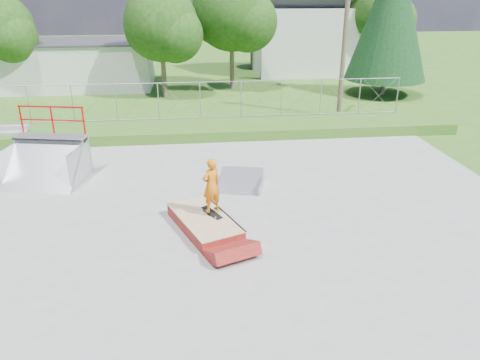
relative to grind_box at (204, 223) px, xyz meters
The scene contains 19 objects.
ground 0.36m from the grind_box, ahead, with size 120.00×120.00×0.00m, color #2D601B.
concrete_pad 0.35m from the grind_box, ahead, with size 20.00×16.00×0.04m, color gray.
grass_berm 9.47m from the grind_box, 88.23° to the left, with size 24.00×3.00×0.50m, color #2D601B.
grind_box is the anchor object (origin of this frame).
quarter_pipe 6.91m from the grind_box, 142.88° to the left, with size 2.55×2.15×2.55m, color #ACAFB4, non-canonical shape.
flat_bank_ramp 3.22m from the grind_box, 64.43° to the left, with size 1.49×1.59×0.46m, color #ACAFB4, non-canonical shape.
skateboard 0.37m from the grind_box, 31.09° to the left, with size 0.22×0.80×0.02m, color black.
skater 1.08m from the grind_box, 31.09° to the left, with size 0.58×0.38×1.60m, color orange.
concrete_stairs 11.94m from the grind_box, 133.44° to the left, with size 1.50×1.60×0.80m, color gray, non-canonical shape.
chain_link_fence 10.54m from the grind_box, 88.40° to the left, with size 20.00×0.06×1.80m, color gray, non-canonical shape.
utility_building_flat 23.32m from the grind_box, 109.34° to the left, with size 10.00×6.00×3.00m, color silver.
gable_house 27.82m from the grind_box, 70.31° to the left, with size 8.40×6.08×8.94m.
utility_pole 14.78m from the grind_box, 56.93° to the left, with size 0.24×0.24×8.00m, color brown.
tree_left_near 18.31m from the grind_box, 94.69° to the left, with size 4.76×4.48×6.65m.
tree_center 20.55m from the grind_box, 81.16° to the left, with size 5.44×5.12×7.60m.
tree_left_far 23.20m from the grind_box, 120.08° to the left, with size 4.42×4.16×6.18m.
tree_right_far 28.23m from the grind_box, 58.53° to the left, with size 5.10×4.80×7.12m.
tree_back_mid 28.57m from the grind_box, 78.81° to the left, with size 4.08×3.84×5.70m.
conifer_tree 21.50m from the grind_box, 54.08° to the left, with size 5.04×5.04×9.10m.
Camera 1 is at (-0.64, -11.98, 6.53)m, focal length 35.00 mm.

